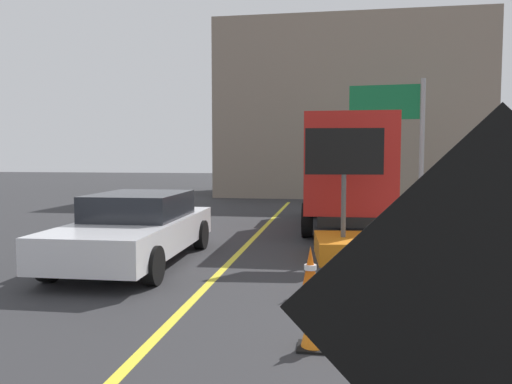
{
  "coord_description": "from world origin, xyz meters",
  "views": [
    {
      "loc": [
        2.06,
        1.42,
        2.14
      ],
      "look_at": [
        1.06,
        7.71,
        1.67
      ],
      "focal_mm": 34.89,
      "sensor_mm": 36.0,
      "label": 1
    }
  ],
  "objects_px": {
    "roadwork_sign": "(493,335)",
    "highway_guide_sign": "(401,121)",
    "box_truck": "(346,169)",
    "traffic_cone_mid_lane": "(314,320)",
    "pickup_car": "(137,228)",
    "arrow_board_trailer": "(343,236)",
    "traffic_cone_far_lane": "(310,271)"
  },
  "relations": [
    {
      "from": "traffic_cone_far_lane",
      "to": "traffic_cone_mid_lane",
      "type": "bearing_deg",
      "value": -86.21
    },
    {
      "from": "highway_guide_sign",
      "to": "traffic_cone_far_lane",
      "type": "relative_size",
      "value": 6.59
    },
    {
      "from": "box_truck",
      "to": "highway_guide_sign",
      "type": "distance_m",
      "value": 5.38
    },
    {
      "from": "box_truck",
      "to": "pickup_car",
      "type": "distance_m",
      "value": 6.99
    },
    {
      "from": "roadwork_sign",
      "to": "traffic_cone_far_lane",
      "type": "relative_size",
      "value": 3.07
    },
    {
      "from": "roadwork_sign",
      "to": "highway_guide_sign",
      "type": "bearing_deg",
      "value": 84.01
    },
    {
      "from": "box_truck",
      "to": "roadwork_sign",
      "type": "bearing_deg",
      "value": -88.82
    },
    {
      "from": "roadwork_sign",
      "to": "highway_guide_sign",
      "type": "distance_m",
      "value": 17.76
    },
    {
      "from": "pickup_car",
      "to": "traffic_cone_far_lane",
      "type": "bearing_deg",
      "value": -27.13
    },
    {
      "from": "pickup_car",
      "to": "traffic_cone_mid_lane",
      "type": "xyz_separation_m",
      "value": [
        3.69,
        -3.95,
        -0.37
      ]
    },
    {
      "from": "traffic_cone_mid_lane",
      "to": "highway_guide_sign",
      "type": "bearing_deg",
      "value": 79.35
    },
    {
      "from": "arrow_board_trailer",
      "to": "pickup_car",
      "type": "xyz_separation_m",
      "value": [
        -4.09,
        -1.01,
        0.22
      ]
    },
    {
      "from": "roadwork_sign",
      "to": "highway_guide_sign",
      "type": "xyz_separation_m",
      "value": [
        1.84,
        17.56,
        1.95
      ]
    },
    {
      "from": "pickup_car",
      "to": "traffic_cone_mid_lane",
      "type": "relative_size",
      "value": 7.42
    },
    {
      "from": "box_truck",
      "to": "highway_guide_sign",
      "type": "height_order",
      "value": "highway_guide_sign"
    },
    {
      "from": "pickup_car",
      "to": "roadwork_sign",
      "type": "bearing_deg",
      "value": -58.85
    },
    {
      "from": "highway_guide_sign",
      "to": "traffic_cone_far_lane",
      "type": "height_order",
      "value": "highway_guide_sign"
    },
    {
      "from": "highway_guide_sign",
      "to": "pickup_car",
      "type": "bearing_deg",
      "value": -122.03
    },
    {
      "from": "highway_guide_sign",
      "to": "traffic_cone_mid_lane",
      "type": "xyz_separation_m",
      "value": [
        -2.65,
        -14.08,
        -3.1
      ]
    },
    {
      "from": "traffic_cone_mid_lane",
      "to": "box_truck",
      "type": "bearing_deg",
      "value": 86.73
    },
    {
      "from": "arrow_board_trailer",
      "to": "traffic_cone_mid_lane",
      "type": "distance_m",
      "value": 4.98
    },
    {
      "from": "arrow_board_trailer",
      "to": "pickup_car",
      "type": "bearing_deg",
      "value": -166.1
    },
    {
      "from": "traffic_cone_mid_lane",
      "to": "pickup_car",
      "type": "bearing_deg",
      "value": 132.99
    },
    {
      "from": "pickup_car",
      "to": "traffic_cone_mid_lane",
      "type": "distance_m",
      "value": 5.42
    },
    {
      "from": "arrow_board_trailer",
      "to": "highway_guide_sign",
      "type": "height_order",
      "value": "highway_guide_sign"
    },
    {
      "from": "pickup_car",
      "to": "arrow_board_trailer",
      "type": "bearing_deg",
      "value": 13.9
    },
    {
      "from": "roadwork_sign",
      "to": "box_truck",
      "type": "distance_m",
      "value": 12.91
    },
    {
      "from": "arrow_board_trailer",
      "to": "pickup_car",
      "type": "distance_m",
      "value": 4.22
    },
    {
      "from": "box_truck",
      "to": "traffic_cone_far_lane",
      "type": "relative_size",
      "value": 8.82
    },
    {
      "from": "highway_guide_sign",
      "to": "traffic_cone_mid_lane",
      "type": "distance_m",
      "value": 14.66
    },
    {
      "from": "box_truck",
      "to": "traffic_cone_far_lane",
      "type": "height_order",
      "value": "box_truck"
    },
    {
      "from": "pickup_car",
      "to": "traffic_cone_far_lane",
      "type": "xyz_separation_m",
      "value": [
        3.55,
        -1.82,
        -0.32
      ]
    }
  ]
}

